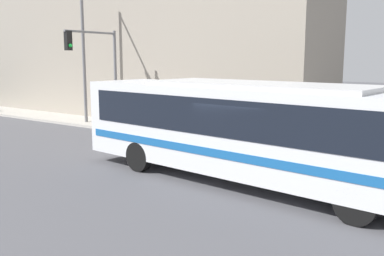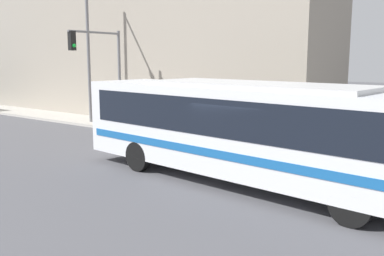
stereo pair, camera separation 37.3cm
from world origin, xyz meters
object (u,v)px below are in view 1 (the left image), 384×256
object	(u,v)px
city_bus	(256,127)
fire_hydrant	(190,129)
parking_meter	(142,114)
pedestrian_near_corner	(184,113)
street_lamp	(77,35)
traffic_light_pole	(99,61)
pedestrian_mid_block	(227,117)

from	to	relation	value
city_bus	fire_hydrant	world-z (taller)	city_bus
parking_meter	pedestrian_near_corner	world-z (taller)	pedestrian_near_corner
city_bus	fire_hydrant	bearing A→B (deg)	55.33
street_lamp	pedestrian_near_corner	bearing A→B (deg)	-81.78
traffic_light_pole	parking_meter	bearing A→B (deg)	-62.44
traffic_light_pole	pedestrian_mid_block	xyz separation A→B (m)	(2.02, -6.36, -2.55)
city_bus	parking_meter	bearing A→B (deg)	66.41
pedestrian_mid_block	pedestrian_near_corner	bearing A→B (deg)	95.31
city_bus	parking_meter	world-z (taller)	city_bus
fire_hydrant	parking_meter	bearing A→B (deg)	90.00
parking_meter	pedestrian_mid_block	bearing A→B (deg)	-77.15
fire_hydrant	parking_meter	world-z (taller)	parking_meter
parking_meter	pedestrian_mid_block	size ratio (longest dim) A/B	0.69
fire_hydrant	pedestrian_mid_block	xyz separation A→B (m)	(1.01, -1.41, 0.57)
city_bus	traffic_light_pole	distance (m)	11.63
pedestrian_near_corner	pedestrian_mid_block	xyz separation A→B (m)	(0.22, -2.37, -0.00)
city_bus	traffic_light_pole	size ratio (longest dim) A/B	2.50
pedestrian_near_corner	pedestrian_mid_block	size ratio (longest dim) A/B	1.00
pedestrian_near_corner	parking_meter	bearing A→B (deg)	110.96
city_bus	pedestrian_mid_block	distance (m)	7.44
fire_hydrant	pedestrian_near_corner	xyz separation A→B (m)	(0.79, 0.96, 0.57)
street_lamp	fire_hydrant	bearing A→B (deg)	-88.84
fire_hydrant	street_lamp	xyz separation A→B (m)	(-0.15, 7.49, 4.50)
pedestrian_mid_block	traffic_light_pole	bearing A→B (deg)	107.58
street_lamp	traffic_light_pole	bearing A→B (deg)	-108.53
traffic_light_pole	pedestrian_mid_block	size ratio (longest dim) A/B	2.80
parking_meter	street_lamp	distance (m)	6.00
parking_meter	street_lamp	size ratio (longest dim) A/B	0.15
pedestrian_near_corner	pedestrian_mid_block	world-z (taller)	pedestrian_near_corner
city_bus	pedestrian_mid_block	size ratio (longest dim) A/B	6.99
parking_meter	street_lamp	world-z (taller)	street_lamp
street_lamp	pedestrian_mid_block	xyz separation A→B (m)	(1.16, -8.90, -3.93)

